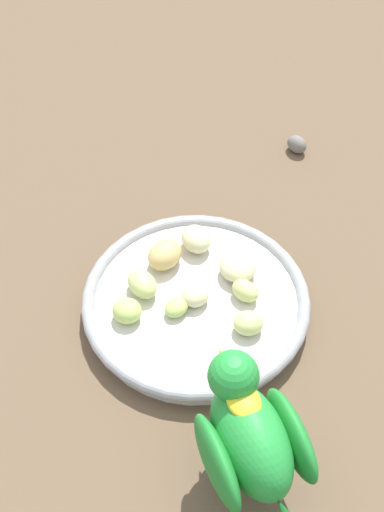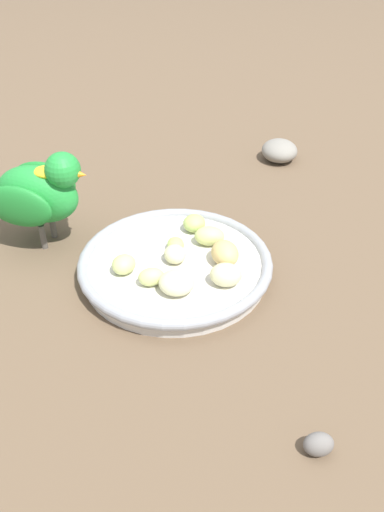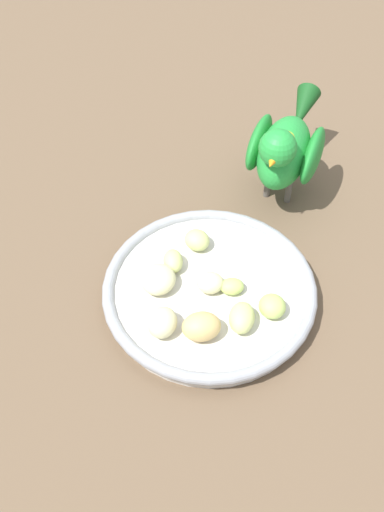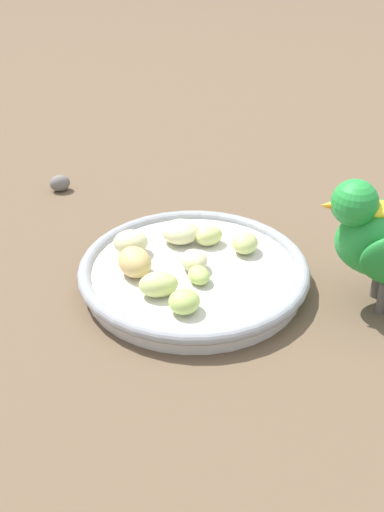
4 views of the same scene
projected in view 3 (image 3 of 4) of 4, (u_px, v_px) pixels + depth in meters
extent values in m
plane|color=brown|center=(220.00, 286.00, 0.68)|extent=(4.00, 4.00, 0.00)
cylinder|color=beige|center=(209.00, 294.00, 0.66)|extent=(0.21, 0.21, 0.02)
torus|color=#93969B|center=(209.00, 289.00, 0.65)|extent=(0.23, 0.23, 0.01)
ellipsoid|color=tan|center=(201.00, 327.00, 0.61)|extent=(0.04, 0.04, 0.03)
ellipsoid|color=beige|center=(162.00, 322.00, 0.61)|extent=(0.04, 0.04, 0.02)
ellipsoid|color=beige|center=(158.00, 279.00, 0.65)|extent=(0.05, 0.05, 0.02)
ellipsoid|color=#B2CC66|center=(232.00, 286.00, 0.64)|extent=(0.03, 0.02, 0.02)
ellipsoid|color=beige|center=(210.00, 283.00, 0.64)|extent=(0.03, 0.03, 0.02)
ellipsoid|color=#C6D17A|center=(242.00, 318.00, 0.62)|extent=(0.03, 0.04, 0.02)
ellipsoid|color=#C6D17A|center=(197.00, 240.00, 0.68)|extent=(0.04, 0.04, 0.02)
ellipsoid|color=#B2CC66|center=(272.00, 306.00, 0.62)|extent=(0.04, 0.04, 0.02)
ellipsoid|color=#C6D17A|center=(173.00, 261.00, 0.66)|extent=(0.02, 0.03, 0.02)
cylinder|color=#59544C|center=(288.00, 191.00, 0.75)|extent=(0.01, 0.01, 0.03)
cylinder|color=#59544C|center=(267.00, 186.00, 0.76)|extent=(0.01, 0.01, 0.03)
ellipsoid|color=green|center=(284.00, 153.00, 0.72)|extent=(0.09, 0.12, 0.07)
ellipsoid|color=#1E7F2D|center=(313.00, 155.00, 0.71)|extent=(0.05, 0.09, 0.05)
ellipsoid|color=#1E7F2D|center=(259.00, 142.00, 0.73)|extent=(0.05, 0.09, 0.05)
cone|color=#144719|center=(302.00, 110.00, 0.76)|extent=(0.05, 0.07, 0.04)
sphere|color=green|center=(278.00, 148.00, 0.66)|extent=(0.05, 0.05, 0.04)
cone|color=orange|center=(272.00, 162.00, 0.65)|extent=(0.02, 0.02, 0.02)
ellipsoid|color=yellow|center=(283.00, 140.00, 0.68)|extent=(0.04, 0.04, 0.01)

